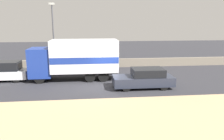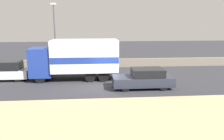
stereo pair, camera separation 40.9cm
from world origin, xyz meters
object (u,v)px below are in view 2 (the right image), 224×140
object	(u,v)px
car_hatchback	(144,78)
street_lamp	(55,32)
car_sedan_second	(5,71)
box_truck	(78,58)

from	to	relation	value
car_hatchback	street_lamp	bearing A→B (deg)	-43.61
car_sedan_second	car_hatchback	bearing A→B (deg)	163.95
box_truck	car_hatchback	distance (m)	6.10
street_lamp	car_hatchback	size ratio (longest dim) A/B	1.49
car_hatchback	car_sedan_second	bearing A→B (deg)	-16.05
street_lamp	car_hatchback	distance (m)	11.19
car_hatchback	car_sedan_second	world-z (taller)	car_sedan_second
box_truck	car_hatchback	world-z (taller)	box_truck
car_hatchback	car_sedan_second	distance (m)	11.95
car_sedan_second	street_lamp	bearing A→B (deg)	-132.32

